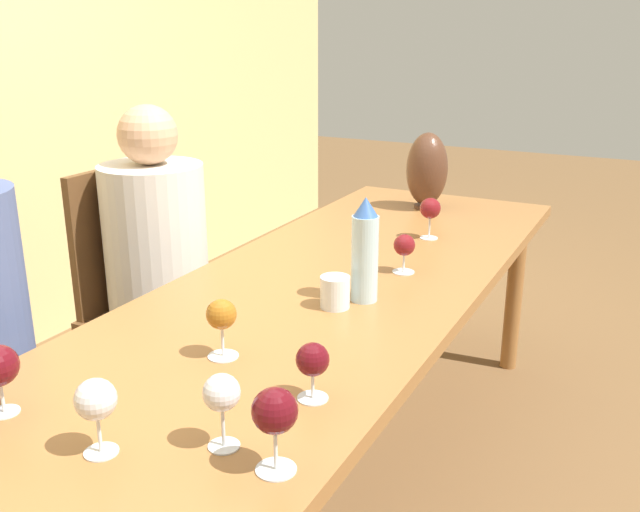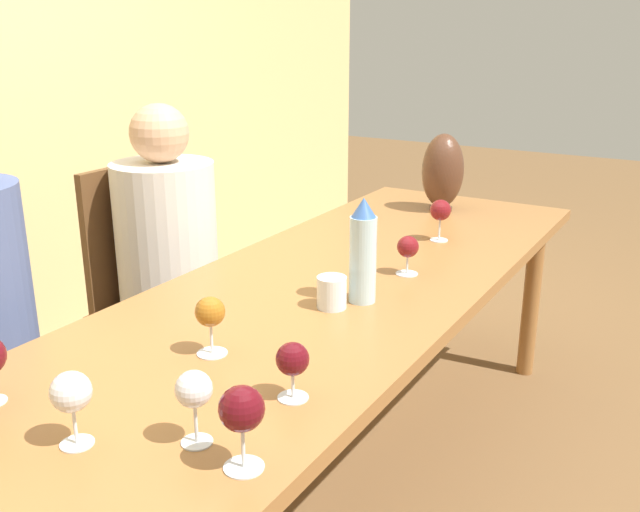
% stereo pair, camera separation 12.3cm
% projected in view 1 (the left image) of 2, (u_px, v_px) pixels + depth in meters
% --- Properties ---
extents(dining_table, '(2.88, 0.84, 0.72)m').
position_uv_depth(dining_table, '(299.00, 325.00, 1.97)').
color(dining_table, '#936033').
rests_on(dining_table, ground_plane).
extents(water_bottle, '(0.07, 0.07, 0.29)m').
position_uv_depth(water_bottle, '(365.00, 251.00, 1.93)').
color(water_bottle, '#ADCCD6').
rests_on(water_bottle, dining_table).
extents(water_tumbler, '(0.08, 0.08, 0.09)m').
position_uv_depth(water_tumbler, '(335.00, 292.00, 1.91)').
color(water_tumbler, silver).
rests_on(water_tumbler, dining_table).
extents(vase, '(0.17, 0.17, 0.31)m').
position_uv_depth(vase, '(427.00, 170.00, 2.90)').
color(vase, '#4C2D1E').
rests_on(vase, dining_table).
extents(wine_glass_0, '(0.08, 0.08, 0.16)m').
position_uv_depth(wine_glass_0, '(275.00, 413.00, 1.19)').
color(wine_glass_0, silver).
rests_on(wine_glass_0, dining_table).
extents(wine_glass_1, '(0.08, 0.08, 0.14)m').
position_uv_depth(wine_glass_1, '(96.00, 401.00, 1.24)').
color(wine_glass_1, silver).
rests_on(wine_glass_1, dining_table).
extents(wine_glass_2, '(0.07, 0.07, 0.15)m').
position_uv_depth(wine_glass_2, '(430.00, 209.00, 2.50)').
color(wine_glass_2, silver).
rests_on(wine_glass_2, dining_table).
extents(wine_glass_3, '(0.07, 0.07, 0.14)m').
position_uv_depth(wine_glass_3, '(221.00, 316.00, 1.61)').
color(wine_glass_3, silver).
rests_on(wine_glass_3, dining_table).
extents(wine_glass_4, '(0.07, 0.07, 0.14)m').
position_uv_depth(wine_glass_4, '(222.00, 395.00, 1.26)').
color(wine_glass_4, silver).
rests_on(wine_glass_4, dining_table).
extents(wine_glass_6, '(0.07, 0.07, 0.12)m').
position_uv_depth(wine_glass_6, '(313.00, 361.00, 1.43)').
color(wine_glass_6, silver).
rests_on(wine_glass_6, dining_table).
extents(wine_glass_7, '(0.07, 0.07, 0.12)m').
position_uv_depth(wine_glass_7, '(404.00, 246.00, 2.17)').
color(wine_glass_7, silver).
rests_on(wine_glass_7, dining_table).
extents(chair_far, '(0.44, 0.44, 0.97)m').
position_uv_depth(chair_far, '(143.00, 295.00, 2.60)').
color(chair_far, brown).
rests_on(chair_far, ground_plane).
extents(person_far, '(0.36, 0.36, 1.20)m').
position_uv_depth(person_far, '(161.00, 265.00, 2.52)').
color(person_far, '#2D2D38').
rests_on(person_far, ground_plane).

